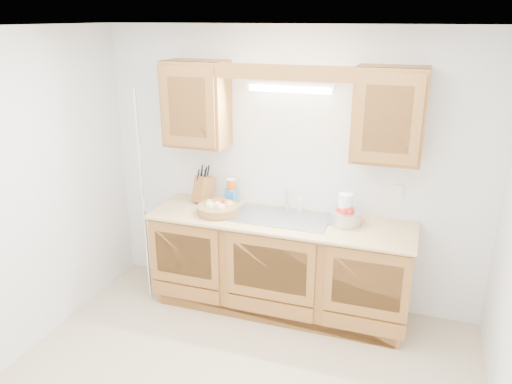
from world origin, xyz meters
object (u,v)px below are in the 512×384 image
at_px(fruit_basket, 218,208).
at_px(paper_towel, 345,209).
at_px(apple_bowl, 345,216).
at_px(knife_block, 203,189).

height_order(fruit_basket, paper_towel, paper_towel).
bearing_deg(apple_bowl, fruit_basket, -172.49).
relative_size(paper_towel, apple_bowl, 0.81).
distance_m(fruit_basket, knife_block, 0.35).
bearing_deg(paper_towel, fruit_basket, -171.76).
xyz_separation_m(knife_block, paper_towel, (1.35, -0.08, -0.00)).
bearing_deg(fruit_basket, paper_towel, 8.24).
relative_size(fruit_basket, paper_towel, 1.29).
bearing_deg(apple_bowl, paper_towel, 97.79).
distance_m(knife_block, apple_bowl, 1.35).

